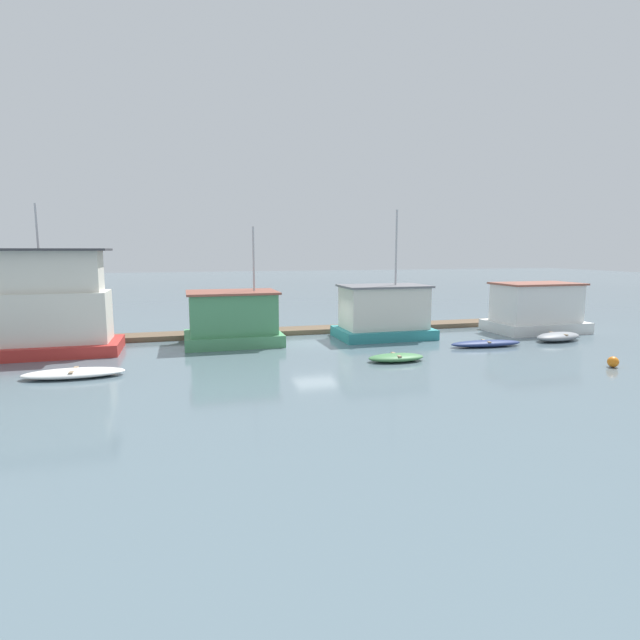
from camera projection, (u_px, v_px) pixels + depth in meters
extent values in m
plane|color=slate|center=(315.00, 341.00, 29.29)|extent=(200.00, 200.00, 0.00)
cube|color=brown|center=(303.00, 330.00, 32.37)|extent=(42.40, 1.85, 0.30)
cube|color=red|center=(47.00, 349.00, 25.57)|extent=(7.20, 3.61, 0.60)
cube|color=silver|center=(44.00, 318.00, 25.35)|extent=(6.20, 2.61, 2.60)
cube|color=silver|center=(41.00, 272.00, 25.03)|extent=(5.62, 2.03, 2.07)
cube|color=#38383D|center=(39.00, 250.00, 24.87)|extent=(6.50, 2.91, 0.12)
cylinder|color=#B2B2B7|center=(37.00, 226.00, 24.71)|extent=(0.12, 0.12, 2.21)
cube|color=#4C9360|center=(233.00, 338.00, 28.44)|extent=(5.37, 3.93, 0.66)
cube|color=#4C9360|center=(232.00, 313.00, 28.24)|extent=(4.72, 3.27, 2.24)
cube|color=brown|center=(232.00, 292.00, 28.08)|extent=(5.02, 3.57, 0.12)
cylinder|color=#B2B2B7|center=(254.00, 259.00, 28.15)|extent=(0.12, 0.12, 3.60)
cube|color=teal|center=(383.00, 333.00, 30.55)|extent=(5.68, 3.66, 0.60)
cube|color=silver|center=(384.00, 308.00, 30.33)|extent=(4.89, 2.87, 2.50)
cube|color=slate|center=(384.00, 286.00, 30.15)|extent=(5.19, 3.17, 0.12)
cylinder|color=#B2B2B7|center=(396.00, 248.00, 30.03)|extent=(0.12, 0.12, 4.49)
cube|color=white|center=(535.00, 326.00, 32.83)|extent=(5.96, 3.78, 0.69)
cube|color=white|center=(536.00, 303.00, 32.62)|extent=(5.08, 2.90, 2.40)
cube|color=brown|center=(537.00, 284.00, 32.44)|extent=(5.38, 3.20, 0.12)
ellipsoid|color=white|center=(74.00, 373.00, 20.97)|extent=(4.10, 1.53, 0.36)
cube|color=#997F60|center=(74.00, 370.00, 20.95)|extent=(0.18, 1.22, 0.08)
ellipsoid|color=#47844C|center=(396.00, 358.00, 23.98)|extent=(2.81, 1.35, 0.37)
cube|color=#997F60|center=(396.00, 355.00, 23.96)|extent=(0.20, 1.05, 0.08)
ellipsoid|color=navy|center=(486.00, 343.00, 27.64)|extent=(4.21, 1.29, 0.36)
cube|color=#997F60|center=(486.00, 341.00, 27.62)|extent=(0.22, 0.85, 0.08)
ellipsoid|color=gray|center=(558.00, 337.00, 29.42)|extent=(3.39, 1.99, 0.50)
cube|color=#997F60|center=(558.00, 334.00, 29.40)|extent=(0.38, 1.22, 0.08)
cylinder|color=brown|center=(57.00, 332.00, 27.40)|extent=(0.24, 0.24, 1.74)
sphere|color=orange|center=(613.00, 362.00, 22.78)|extent=(0.49, 0.49, 0.49)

